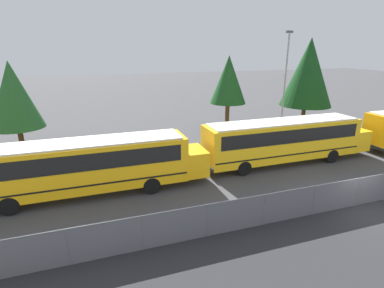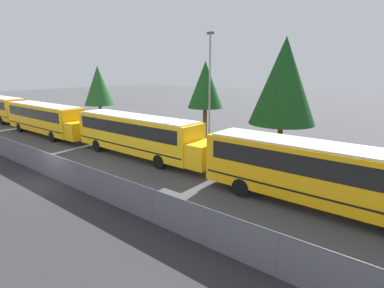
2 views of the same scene
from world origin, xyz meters
name	(u,v)px [view 1 (image 1 of 2)]	position (x,y,z in m)	size (l,w,h in m)	color
ground_plane	(355,205)	(0.00, 0.00, 0.00)	(200.00, 200.00, 0.00)	#424244
fence	(358,191)	(0.00, 0.00, 0.88)	(85.69, 0.07, 1.73)	#9EA0A5
school_bus_1	(88,163)	(-14.32, 6.42, 2.04)	(14.10, 2.61, 3.42)	#EDA80F
school_bus_2	(286,138)	(0.16, 7.08, 2.04)	(14.10, 2.61, 3.42)	yellow
light_pole	(285,84)	(3.47, 12.45, 5.45)	(0.60, 0.24, 10.11)	gray
tree_1	(228,80)	(-0.21, 16.82, 5.53)	(3.71, 3.71, 7.97)	#51381E
tree_2	(13,95)	(-19.88, 17.22, 4.86)	(4.34, 4.34, 7.69)	#51381E
tree_3	(308,73)	(8.69, 15.74, 6.13)	(5.53, 5.53, 9.74)	#51381E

